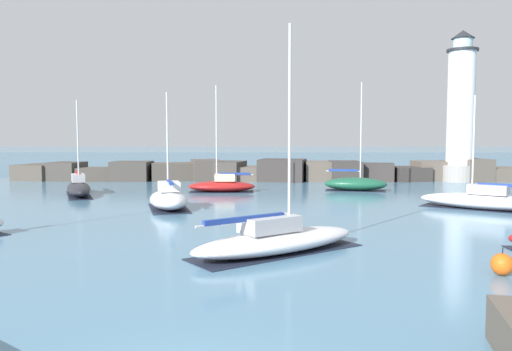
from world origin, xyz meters
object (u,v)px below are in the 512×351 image
(sailboat_moored_4, at_px, (169,198))
(mooring_buoy_orange_near, at_px, (502,264))
(lighthouse, at_px, (461,115))
(sailboat_moored_0, at_px, (79,187))
(sailboat_moored_5, at_px, (222,185))
(sailboat_moored_2, at_px, (482,200))
(sailboat_moored_1, at_px, (355,184))
(sailboat_moored_6, at_px, (277,239))

(sailboat_moored_4, relative_size, mooring_buoy_orange_near, 8.15)
(lighthouse, xyz_separation_m, sailboat_moored_0, (-37.36, -14.46, -6.70))
(sailboat_moored_4, height_order, mooring_buoy_orange_near, sailboat_moored_4)
(sailboat_moored_0, xyz_separation_m, sailboat_moored_5, (11.85, 2.83, -0.06))
(sailboat_moored_2, distance_m, sailboat_moored_4, 21.12)
(lighthouse, bearing_deg, sailboat_moored_1, -142.07)
(sailboat_moored_2, bearing_deg, mooring_buoy_orange_near, -111.31)
(sailboat_moored_2, xyz_separation_m, sailboat_moored_5, (-18.44, 10.71, -0.01))
(sailboat_moored_5, distance_m, mooring_buoy_orange_near, 29.69)
(sailboat_moored_6, bearing_deg, sailboat_moored_1, 72.65)
(sailboat_moored_2, height_order, sailboat_moored_4, sailboat_moored_4)
(sailboat_moored_1, bearing_deg, sailboat_moored_4, -140.78)
(sailboat_moored_2, bearing_deg, lighthouse, 72.42)
(sailboat_moored_1, distance_m, mooring_buoy_orange_near, 28.32)
(lighthouse, xyz_separation_m, sailboat_moored_2, (-7.08, -22.34, -6.75))
(lighthouse, relative_size, sailboat_moored_1, 1.69)
(lighthouse, distance_m, sailboat_moored_6, 41.84)
(sailboat_moored_0, relative_size, sailboat_moored_4, 1.04)
(sailboat_moored_6, bearing_deg, sailboat_moored_4, 118.45)
(lighthouse, height_order, sailboat_moored_2, lighthouse)
(sailboat_moored_1, distance_m, sailboat_moored_2, 13.47)
(sailboat_moored_1, bearing_deg, mooring_buoy_orange_near, -90.14)
(sailboat_moored_0, relative_size, mooring_buoy_orange_near, 8.44)
(sailboat_moored_4, xyz_separation_m, mooring_buoy_orange_near, (14.71, -16.25, -0.32))
(lighthouse, distance_m, mooring_buoy_orange_near, 41.64)
(sailboat_moored_4, relative_size, sailboat_moored_6, 0.83)
(lighthouse, distance_m, sailboat_moored_2, 24.39)
(lighthouse, bearing_deg, mooring_buoy_orange_near, -109.18)
(lighthouse, bearing_deg, sailboat_moored_4, -141.39)
(sailboat_moored_2, height_order, sailboat_moored_5, sailboat_moored_5)
(sailboat_moored_5, bearing_deg, sailboat_moored_0, -166.58)
(sailboat_moored_6, bearing_deg, sailboat_moored_5, 100.25)
(sailboat_moored_2, height_order, mooring_buoy_orange_near, sailboat_moored_2)
(lighthouse, height_order, sailboat_moored_4, lighthouse)
(sailboat_moored_1, xyz_separation_m, sailboat_moored_4, (-14.78, -12.06, 0.05))
(sailboat_moored_5, bearing_deg, sailboat_moored_6, -79.75)
(sailboat_moored_0, xyz_separation_m, sailboat_moored_2, (30.29, -7.89, -0.05))
(sailboat_moored_6, bearing_deg, mooring_buoy_orange_near, -23.50)
(sailboat_moored_0, bearing_deg, sailboat_moored_4, -41.35)
(sailboat_moored_0, bearing_deg, sailboat_moored_5, 13.42)
(sailboat_moored_0, distance_m, sailboat_moored_1, 24.27)
(sailboat_moored_6, relative_size, mooring_buoy_orange_near, 9.79)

